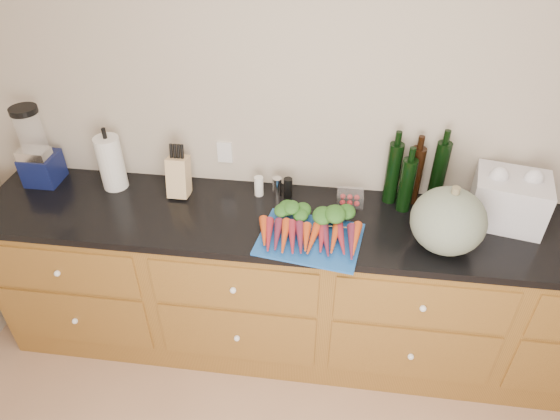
# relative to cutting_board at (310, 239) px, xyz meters

# --- Properties ---
(wall_back) EXTENTS (4.10, 0.05, 2.60)m
(wall_back) POSITION_rel_cutting_board_xyz_m (0.10, 0.48, 0.35)
(wall_back) COLOR #B9AC99
(wall_back) RESTS_ON ground
(cabinets) EXTENTS (3.60, 0.64, 0.90)m
(cabinets) POSITION_rel_cutting_board_xyz_m (0.10, 0.16, -0.50)
(cabinets) COLOR brown
(cabinets) RESTS_ON ground
(countertop) EXTENTS (3.64, 0.62, 0.04)m
(countertop) POSITION_rel_cutting_board_xyz_m (0.10, 0.16, -0.03)
(countertop) COLOR black
(countertop) RESTS_ON cabinets
(cutting_board) EXTENTS (0.52, 0.43, 0.01)m
(cutting_board) POSITION_rel_cutting_board_xyz_m (0.00, 0.00, 0.00)
(cutting_board) COLOR #1951A7
(cutting_board) RESTS_ON countertop
(carrots) EXTENTS (0.49, 0.33, 0.06)m
(carrots) POSITION_rel_cutting_board_xyz_m (-0.00, 0.04, 0.03)
(carrots) COLOR #D54919
(carrots) RESTS_ON cutting_board
(squash) EXTENTS (0.34, 0.34, 0.30)m
(squash) POSITION_rel_cutting_board_xyz_m (0.62, 0.03, 0.15)
(squash) COLOR #596857
(squash) RESTS_ON countertop
(blender_appliance) EXTENTS (0.18, 0.18, 0.44)m
(blender_appliance) POSITION_rel_cutting_board_xyz_m (-1.50, 0.32, 0.19)
(blender_appliance) COLOR #0E1544
(blender_appliance) RESTS_ON countertop
(paper_towel) EXTENTS (0.13, 0.13, 0.30)m
(paper_towel) POSITION_rel_cutting_board_xyz_m (-1.09, 0.32, 0.14)
(paper_towel) COLOR white
(paper_towel) RESTS_ON countertop
(knife_block) EXTENTS (0.11, 0.11, 0.21)m
(knife_block) POSITION_rel_cutting_board_xyz_m (-0.72, 0.30, 0.10)
(knife_block) COLOR tan
(knife_block) RESTS_ON countertop
(grinder_salt) EXTENTS (0.05, 0.05, 0.11)m
(grinder_salt) POSITION_rel_cutting_board_xyz_m (-0.30, 0.34, 0.05)
(grinder_salt) COLOR white
(grinder_salt) RESTS_ON countertop
(grinder_pepper) EXTENTS (0.05, 0.05, 0.11)m
(grinder_pepper) POSITION_rel_cutting_board_xyz_m (-0.14, 0.34, 0.05)
(grinder_pepper) COLOR black
(grinder_pepper) RESTS_ON countertop
(canister_chrome) EXTENTS (0.05, 0.05, 0.11)m
(canister_chrome) POSITION_rel_cutting_board_xyz_m (-0.20, 0.34, 0.05)
(canister_chrome) COLOR white
(canister_chrome) RESTS_ON countertop
(tomato_box) EXTENTS (0.14, 0.11, 0.06)m
(tomato_box) POSITION_rel_cutting_board_xyz_m (0.18, 0.33, 0.03)
(tomato_box) COLOR white
(tomato_box) RESTS_ON countertop
(bottles) EXTENTS (0.30, 0.15, 0.36)m
(bottles) POSITION_rel_cutting_board_xyz_m (0.49, 0.37, 0.16)
(bottles) COLOR black
(bottles) RESTS_ON countertop
(grocery_bag) EXTENTS (0.39, 0.33, 0.25)m
(grocery_bag) POSITION_rel_cutting_board_xyz_m (0.94, 0.28, 0.12)
(grocery_bag) COLOR white
(grocery_bag) RESTS_ON countertop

